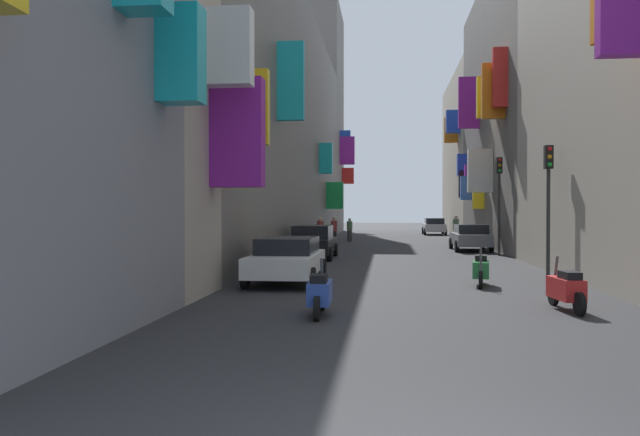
% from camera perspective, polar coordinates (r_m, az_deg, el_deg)
% --- Properties ---
extents(ground_plane, '(140.00, 140.00, 0.00)m').
position_cam_1_polar(ground_plane, '(35.25, 6.95, -2.74)').
color(ground_plane, '#2D2D30').
extents(building_left_mid_a, '(7.32, 3.12, 12.23)m').
position_cam_1_polar(building_left_mid_a, '(17.29, -20.02, 13.94)').
color(building_left_mid_a, '#B2A899').
rests_on(building_left_mid_a, ground).
extents(building_left_mid_b, '(7.23, 39.35, 13.89)m').
position_cam_1_polar(building_left_mid_b, '(37.42, -5.52, 8.12)').
color(building_left_mid_b, slate).
rests_on(building_left_mid_b, ground).
extents(building_left_mid_c, '(7.39, 9.14, 21.27)m').
position_cam_1_polar(building_left_mid_c, '(61.65, -0.95, 8.65)').
color(building_left_mid_c, slate).
rests_on(building_left_mid_c, ground).
extents(building_right_mid_a, '(7.28, 10.31, 14.77)m').
position_cam_1_polar(building_right_mid_a, '(34.74, 20.49, 9.38)').
color(building_right_mid_a, slate).
rests_on(building_right_mid_a, ground).
extents(building_right_mid_b, '(7.24, 9.06, 15.53)m').
position_cam_1_polar(building_right_mid_b, '(44.14, 17.32, 8.02)').
color(building_right_mid_b, slate).
rests_on(building_right_mid_b, ground).
extents(building_right_mid_c, '(7.07, 17.70, 13.60)m').
position_cam_1_polar(building_right_mid_c, '(57.16, 14.69, 5.40)').
color(building_right_mid_c, '#BCB29E').
rests_on(building_right_mid_c, ground).
extents(parked_car_grey, '(1.88, 4.38, 1.37)m').
position_cam_1_polar(parked_car_grey, '(34.08, 13.33, -1.64)').
color(parked_car_grey, slate).
rests_on(parked_car_grey, ground).
extents(parked_car_silver, '(1.91, 4.42, 1.42)m').
position_cam_1_polar(parked_car_silver, '(55.49, 10.19, -0.70)').
color(parked_car_silver, '#B7B7BC').
rests_on(parked_car_silver, ground).
extents(parked_car_black, '(1.98, 4.49, 1.45)m').
position_cam_1_polar(parked_car_black, '(27.92, -0.68, -2.08)').
color(parked_car_black, black).
rests_on(parked_car_black, ground).
extents(parked_car_white, '(1.99, 4.46, 1.32)m').
position_cam_1_polar(parked_car_white, '(18.67, -2.97, -3.64)').
color(parked_car_white, white).
rests_on(parked_car_white, ground).
extents(scooter_red, '(0.56, 1.93, 1.13)m').
position_cam_1_polar(scooter_red, '(14.48, 21.19, -5.93)').
color(scooter_red, red).
rests_on(scooter_red, ground).
extents(scooter_green, '(0.60, 1.83, 1.13)m').
position_cam_1_polar(scooter_green, '(18.44, 14.23, -4.48)').
color(scooter_green, '#287F3D').
rests_on(scooter_green, ground).
extents(scooter_blue, '(0.46, 1.81, 1.13)m').
position_cam_1_polar(scooter_blue, '(12.88, -0.03, -6.71)').
color(scooter_blue, '#2D4CAD').
rests_on(scooter_blue, ground).
extents(pedestrian_near_left, '(0.49, 0.49, 1.76)m').
position_cam_1_polar(pedestrian_near_left, '(42.79, 12.08, -0.95)').
color(pedestrian_near_left, '#3A3A3A').
rests_on(pedestrian_near_left, ground).
extents(pedestrian_near_right, '(0.52, 0.52, 1.69)m').
position_cam_1_polar(pedestrian_near_right, '(39.13, 1.27, -1.16)').
color(pedestrian_near_right, black).
rests_on(pedestrian_near_right, ground).
extents(pedestrian_mid_street, '(0.44, 0.44, 1.73)m').
position_cam_1_polar(pedestrian_mid_street, '(34.74, 0.03, -1.35)').
color(pedestrian_mid_street, '#282828').
rests_on(pedestrian_mid_street, ground).
extents(pedestrian_far_away, '(0.49, 0.49, 1.57)m').
position_cam_1_polar(pedestrian_far_away, '(43.00, 2.67, -1.07)').
color(pedestrian_far_away, '#3A3A3A').
rests_on(pedestrian_far_away, ground).
extents(traffic_light_near_corner, '(0.26, 0.34, 4.21)m').
position_cam_1_polar(traffic_light_near_corner, '(21.73, 19.80, 2.63)').
color(traffic_light_near_corner, '#2D2D2D').
rests_on(traffic_light_near_corner, ground).
extents(traffic_light_far_corner, '(0.26, 0.34, 4.57)m').
position_cam_1_polar(traffic_light_far_corner, '(30.71, 15.77, 2.50)').
color(traffic_light_far_corner, '#2D2D2D').
rests_on(traffic_light_far_corner, ground).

